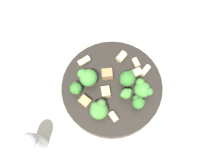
{
  "coord_description": "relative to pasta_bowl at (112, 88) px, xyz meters",
  "views": [
    {
      "loc": [
        -0.15,
        -0.07,
        0.49
      ],
      "look_at": [
        0.0,
        0.0,
        0.04
      ],
      "focal_mm": 35.0,
      "sensor_mm": 36.0,
      "label": 1
    }
  ],
  "objects": [
    {
      "name": "ground_plane",
      "position": [
        0.0,
        0.0,
        -0.02
      ],
      "size": [
        2.0,
        2.0,
        0.0
      ],
      "primitive_type": "plane",
      "color": "#BCB29E"
    },
    {
      "name": "broccoli_floret_3",
      "position": [
        -0.01,
        0.05,
        0.04
      ],
      "size": [
        0.04,
        0.04,
        0.05
      ],
      "color": "#93B766",
      "rests_on": "pasta_bowl"
    },
    {
      "name": "chicken_chunk_2",
      "position": [
        -0.06,
        0.04,
        0.02
      ],
      "size": [
        0.02,
        0.03,
        0.02
      ],
      "primitive_type": "cube",
      "rotation": [
        0.0,
        0.0,
        1.32
      ],
      "color": "tan",
      "rests_on": "pasta_bowl"
    },
    {
      "name": "rigatoni_2",
      "position": [
        0.03,
        0.08,
        0.02
      ],
      "size": [
        0.03,
        0.03,
        0.01
      ],
      "primitive_type": "cylinder",
      "rotation": [
        1.57,
        0.0,
        1.01
      ],
      "color": "beige",
      "rests_on": "pasta_bowl"
    },
    {
      "name": "rigatoni_3",
      "position": [
        -0.06,
        -0.03,
        0.02
      ],
      "size": [
        0.02,
        0.03,
        0.01
      ],
      "primitive_type": "cylinder",
      "rotation": [
        1.57,
        0.0,
        2.59
      ],
      "color": "beige",
      "rests_on": "pasta_bowl"
    },
    {
      "name": "broccoli_floret_5",
      "position": [
        -0.01,
        -0.04,
        0.03
      ],
      "size": [
        0.02,
        0.02,
        0.03
      ],
      "color": "#84AD60",
      "rests_on": "pasta_bowl"
    },
    {
      "name": "broccoli_floret_6",
      "position": [
        -0.04,
        0.06,
        0.04
      ],
      "size": [
        0.03,
        0.03,
        0.04
      ],
      "color": "#93B766",
      "rests_on": "pasta_bowl"
    },
    {
      "name": "rigatoni_1",
      "position": [
        0.06,
        -0.06,
        0.02
      ],
      "size": [
        0.03,
        0.02,
        0.01
      ],
      "primitive_type": "cylinder",
      "rotation": [
        1.57,
        0.0,
        1.31
      ],
      "color": "beige",
      "rests_on": "pasta_bowl"
    },
    {
      "name": "broccoli_floret_0",
      "position": [
        0.01,
        -0.07,
        0.04
      ],
      "size": [
        0.04,
        0.04,
        0.04
      ],
      "color": "#93B766",
      "rests_on": "pasta_bowl"
    },
    {
      "name": "rigatoni_4",
      "position": [
        0.05,
        -0.04,
        0.02
      ],
      "size": [
        0.03,
        0.03,
        0.02
      ],
      "primitive_type": "cylinder",
      "rotation": [
        1.57,
        0.0,
        0.82
      ],
      "color": "beige",
      "rests_on": "pasta_bowl"
    },
    {
      "name": "broccoli_floret_1",
      "position": [
        -0.07,
        -0.0,
        0.04
      ],
      "size": [
        0.04,
        0.04,
        0.04
      ],
      "color": "#93B766",
      "rests_on": "pasta_bowl"
    },
    {
      "name": "pasta_bowl",
      "position": [
        0.0,
        0.0,
        0.0
      ],
      "size": [
        0.23,
        0.23,
        0.03
      ],
      "color": "#28231E",
      "rests_on": "ground_plane"
    },
    {
      "name": "broccoli_floret_2",
      "position": [
        0.02,
        -0.03,
        0.04
      ],
      "size": [
        0.04,
        0.03,
        0.04
      ],
      "color": "#84AD60",
      "rests_on": "pasta_bowl"
    },
    {
      "name": "chicken_chunk_1",
      "position": [
        -0.02,
        0.01,
        0.02
      ],
      "size": [
        0.03,
        0.03,
        0.02
      ],
      "primitive_type": "cube",
      "rotation": [
        0.0,
        0.0,
        0.58
      ],
      "color": "tan",
      "rests_on": "pasta_bowl"
    },
    {
      "name": "chicken_chunk_0",
      "position": [
        0.02,
        0.02,
        0.02
      ],
      "size": [
        0.03,
        0.03,
        0.02
      ],
      "primitive_type": "cube",
      "rotation": [
        0.0,
        0.0,
        2.08
      ],
      "color": "#A87A4C",
      "rests_on": "pasta_bowl"
    },
    {
      "name": "pepper_shaker",
      "position": [
        -0.18,
        0.09,
        0.03
      ],
      "size": [
        0.03,
        0.03,
        0.09
      ],
      "color": "silver",
      "rests_on": "ground_plane"
    },
    {
      "name": "broccoli_floret_4",
      "position": [
        -0.02,
        -0.07,
        0.03
      ],
      "size": [
        0.03,
        0.03,
        0.03
      ],
      "color": "#84AD60",
      "rests_on": "pasta_bowl"
    },
    {
      "name": "rigatoni_5",
      "position": [
        0.07,
        -0.03,
        0.02
      ],
      "size": [
        0.02,
        0.02,
        0.01
      ],
      "primitive_type": "cylinder",
      "rotation": [
        1.57,
        0.0,
        2.38
      ],
      "color": "beige",
      "rests_on": "pasta_bowl"
    },
    {
      "name": "rigatoni_0",
      "position": [
        0.07,
        0.01,
        0.02
      ],
      "size": [
        0.03,
        0.02,
        0.02
      ],
      "primitive_type": "cylinder",
      "rotation": [
        1.57,
        0.0,
        1.32
      ],
      "color": "beige",
      "rests_on": "pasta_bowl"
    }
  ]
}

